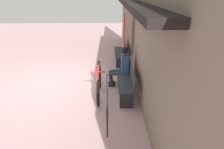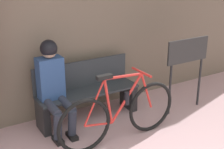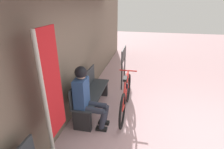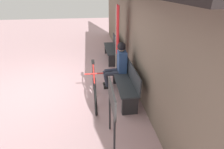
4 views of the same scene
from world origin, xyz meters
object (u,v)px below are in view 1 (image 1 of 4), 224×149
at_px(park_bench_near, 126,82).
at_px(park_bench_far, 121,53).
at_px(signboard, 107,95).
at_px(person_seated, 122,64).
at_px(banner_pole, 123,39).
at_px(bicycle, 99,83).

xyz_separation_m(park_bench_near, park_bench_far, (-2.60, -0.00, -0.00)).
bearing_deg(signboard, person_seated, 167.43).
bearing_deg(person_seated, park_bench_far, 177.03).
bearing_deg(banner_pole, park_bench_far, -179.75).
distance_m(banner_pole, signboard, 3.01).
distance_m(park_bench_near, bicycle, 0.80).
relative_size(park_bench_far, banner_pole, 0.71).
height_order(park_bench_near, park_bench_far, same).
height_order(person_seated, signboard, person_seated).
bearing_deg(signboard, park_bench_far, 172.27).
bearing_deg(park_bench_far, signboard, -7.73).
bearing_deg(bicycle, person_seated, 131.66).
distance_m(bicycle, signboard, 1.46).
bearing_deg(park_bench_near, signboard, -20.96).
xyz_separation_m(park_bench_near, bicycle, (0.07, -0.80, -0.00)).
bearing_deg(park_bench_far, park_bench_near, 0.01).
xyz_separation_m(bicycle, park_bench_far, (-2.67, 0.80, 0.00)).
relative_size(bicycle, person_seated, 1.35).
height_order(park_bench_near, bicycle, bicycle).
xyz_separation_m(park_bench_near, person_seated, (-0.55, -0.11, 0.33)).
height_order(bicycle, banner_pole, banner_pole).
relative_size(bicycle, signboard, 1.50).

